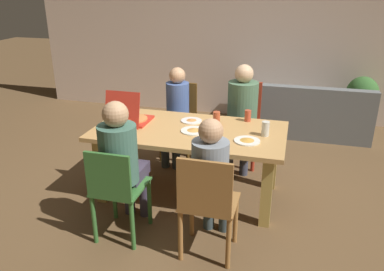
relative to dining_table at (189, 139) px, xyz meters
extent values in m
plane|color=brown|center=(0.00, 0.00, -0.63)|extent=(20.00, 20.00, 0.00)
cube|color=beige|center=(0.00, 2.82, 0.70)|extent=(6.82, 0.12, 2.66)
cube|color=tan|center=(0.00, 0.00, 0.09)|extent=(1.91, 0.99, 0.04)
cube|color=tan|center=(-0.83, -0.37, -0.28)|extent=(0.10, 0.10, 0.70)
cube|color=tan|center=(0.83, -0.37, -0.28)|extent=(0.10, 0.10, 0.70)
cube|color=tan|center=(-0.83, 0.37, -0.28)|extent=(0.10, 0.10, 0.70)
cube|color=tan|center=(0.83, 0.37, -0.28)|extent=(0.10, 0.10, 0.70)
cylinder|color=#366C30|center=(-0.57, -0.62, -0.40)|extent=(0.04, 0.04, 0.46)
cylinder|color=#366C30|center=(-0.21, -0.62, -0.40)|extent=(0.04, 0.04, 0.46)
cylinder|color=#366C30|center=(-0.57, -1.02, -0.40)|extent=(0.04, 0.04, 0.46)
cylinder|color=#366C30|center=(-0.21, -1.02, -0.40)|extent=(0.04, 0.04, 0.46)
cube|color=#366C30|center=(-0.39, -0.82, -0.16)|extent=(0.41, 0.45, 0.02)
cube|color=#366C30|center=(-0.39, -1.03, 0.05)|extent=(0.39, 0.03, 0.40)
cylinder|color=#3F374A|center=(-0.47, -0.50, -0.39)|extent=(0.10, 0.10, 0.48)
cylinder|color=#3F374A|center=(-0.31, -0.50, -0.39)|extent=(0.10, 0.10, 0.48)
cube|color=#3F374A|center=(-0.39, -0.65, -0.10)|extent=(0.29, 0.33, 0.11)
cylinder|color=#426B5A|center=(-0.39, -0.82, 0.15)|extent=(0.32, 0.32, 0.50)
sphere|color=tan|center=(-0.39, -0.82, 0.50)|extent=(0.22, 0.22, 0.22)
cylinder|color=#AC321E|center=(0.58, 0.71, -0.40)|extent=(0.05, 0.05, 0.46)
cylinder|color=#AC321E|center=(0.23, 0.71, -0.40)|extent=(0.05, 0.05, 0.46)
cylinder|color=#AC321E|center=(0.58, 1.06, -0.40)|extent=(0.05, 0.05, 0.46)
cylinder|color=#AC321E|center=(0.23, 1.06, -0.40)|extent=(0.05, 0.05, 0.46)
cube|color=#AC321E|center=(0.41, 0.89, -0.16)|extent=(0.42, 0.41, 0.02)
cube|color=#AC321E|center=(0.41, 1.08, 0.11)|extent=(0.40, 0.03, 0.52)
cylinder|color=#3B3E4D|center=(0.49, 0.59, -0.39)|extent=(0.10, 0.10, 0.48)
cylinder|color=#3B3E4D|center=(0.32, 0.59, -0.39)|extent=(0.10, 0.10, 0.48)
cube|color=#3B3E4D|center=(0.41, 0.73, -0.10)|extent=(0.32, 0.31, 0.11)
cylinder|color=#4D7254|center=(0.41, 0.89, 0.15)|extent=(0.36, 0.36, 0.51)
sphere|color=#D9AD83|center=(0.41, 0.89, 0.51)|extent=(0.22, 0.22, 0.22)
cylinder|color=brown|center=(-0.21, 0.69, -0.40)|extent=(0.04, 0.04, 0.46)
cylinder|color=brown|center=(-0.56, 0.69, -0.40)|extent=(0.04, 0.04, 0.46)
cylinder|color=brown|center=(-0.21, 1.03, -0.40)|extent=(0.04, 0.04, 0.46)
cylinder|color=brown|center=(-0.56, 1.03, -0.40)|extent=(0.04, 0.04, 0.46)
cube|color=brown|center=(-0.39, 0.86, -0.16)|extent=(0.41, 0.40, 0.02)
cube|color=brown|center=(-0.39, 1.05, 0.08)|extent=(0.39, 0.03, 0.46)
cylinder|color=#35424A|center=(-0.32, 0.55, -0.39)|extent=(0.10, 0.10, 0.48)
cylinder|color=#35424A|center=(-0.46, 0.55, -0.39)|extent=(0.10, 0.10, 0.48)
cube|color=#35424A|center=(-0.39, 0.69, -0.10)|extent=(0.25, 0.33, 0.11)
cylinder|color=#46609E|center=(-0.39, 0.86, 0.13)|extent=(0.28, 0.28, 0.45)
sphere|color=tan|center=(-0.39, 0.86, 0.44)|extent=(0.20, 0.20, 0.20)
cylinder|color=#9D6A35|center=(0.21, -0.69, -0.40)|extent=(0.04, 0.04, 0.46)
cylinder|color=#9D6A35|center=(0.60, -0.69, -0.40)|extent=(0.04, 0.04, 0.46)
cylinder|color=#9D6A35|center=(0.21, -1.04, -0.40)|extent=(0.04, 0.04, 0.46)
cylinder|color=#9D6A35|center=(0.60, -1.04, -0.40)|extent=(0.04, 0.04, 0.46)
cube|color=#9D6A35|center=(0.41, -0.86, -0.16)|extent=(0.45, 0.40, 0.02)
cube|color=#9D6A35|center=(0.41, -1.05, 0.07)|extent=(0.42, 0.03, 0.44)
cylinder|color=#364447|center=(0.33, -0.55, -0.39)|extent=(0.10, 0.10, 0.48)
cylinder|color=#364447|center=(0.48, -0.55, -0.39)|extent=(0.10, 0.10, 0.48)
cube|color=#364447|center=(0.41, -0.70, -0.10)|extent=(0.26, 0.33, 0.11)
cylinder|color=gray|center=(0.41, -0.86, 0.14)|extent=(0.29, 0.29, 0.47)
sphere|color=tan|center=(0.41, -0.86, 0.46)|extent=(0.19, 0.19, 0.19)
cube|color=red|center=(-0.65, 0.07, 0.12)|extent=(0.36, 0.36, 0.02)
cylinder|color=#D48242|center=(-0.65, 0.07, 0.14)|extent=(0.32, 0.32, 0.01)
cube|color=red|center=(-0.65, -0.16, 0.31)|extent=(0.36, 0.10, 0.36)
cylinder|color=white|center=(0.60, -0.17, 0.12)|extent=(0.24, 0.24, 0.01)
cone|color=gold|center=(0.60, -0.17, 0.13)|extent=(0.13, 0.13, 0.02)
cylinder|color=white|center=(0.06, -0.05, 0.12)|extent=(0.25, 0.25, 0.01)
cone|color=gold|center=(0.06, -0.05, 0.13)|extent=(0.13, 0.13, 0.02)
cylinder|color=white|center=(-0.04, 0.23, 0.12)|extent=(0.22, 0.22, 0.01)
cone|color=#CD7E3F|center=(-0.04, 0.23, 0.13)|extent=(0.11, 0.11, 0.02)
cylinder|color=silver|center=(0.75, 0.02, 0.18)|extent=(0.07, 0.07, 0.14)
cylinder|color=#BD482F|center=(0.53, 0.39, 0.17)|extent=(0.07, 0.07, 0.12)
cylinder|color=#B64829|center=(0.23, 0.21, 0.18)|extent=(0.07, 0.07, 0.14)
cylinder|color=#BD512B|center=(-0.54, -0.28, 0.18)|extent=(0.06, 0.06, 0.14)
cube|color=slate|center=(1.10, 2.25, -0.41)|extent=(1.95, 0.86, 0.43)
cube|color=slate|center=(1.10, 1.90, -0.03)|extent=(1.95, 0.16, 0.34)
cube|color=slate|center=(0.23, 2.25, -0.11)|extent=(0.20, 0.82, 0.18)
cube|color=slate|center=(1.97, 2.25, -0.11)|extent=(0.20, 0.82, 0.18)
cylinder|color=#505F58|center=(1.94, 2.42, -0.50)|extent=(0.37, 0.37, 0.26)
cylinder|color=brown|center=(1.94, 2.42, -0.29)|extent=(0.05, 0.05, 0.15)
ellipsoid|color=#37682E|center=(1.94, 2.42, -0.04)|extent=(0.46, 0.46, 0.51)
camera|label=1|loc=(0.98, -3.50, 1.50)|focal=36.32mm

